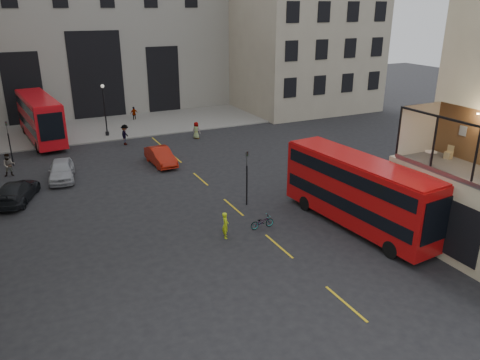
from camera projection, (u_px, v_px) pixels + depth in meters
name	position (u px, v px, depth m)	size (l,w,h in m)	color
ground	(380.00, 293.00, 22.04)	(140.00, 140.00, 0.00)	black
gateway	(85.00, 34.00, 57.08)	(35.00, 10.60, 18.00)	gray
building_right	(295.00, 24.00, 60.23)	(16.60, 18.60, 20.00)	#A79D86
pavement_far	(100.00, 127.00, 51.54)	(40.00, 12.00, 0.12)	slate
traffic_light_near	(247.00, 171.00, 30.88)	(0.16, 0.20, 3.80)	black
traffic_light_far	(9.00, 138.00, 38.61)	(0.16, 0.20, 3.80)	black
street_lamp_b	(105.00, 114.00, 47.36)	(0.36, 0.36, 5.33)	black
bus_near	(358.00, 190.00, 27.81)	(3.43, 10.96, 4.30)	#A60B0C
bus_far	(40.00, 116.00, 45.73)	(3.66, 11.36, 4.45)	red
car_a	(62.00, 170.00, 36.02)	(1.81, 4.50, 1.53)	#A3A5AC
car_b	(161.00, 156.00, 39.46)	(1.54, 4.42, 1.46)	#A01809
car_c	(16.00, 191.00, 32.05)	(2.02, 4.98, 1.44)	black
bicycle	(262.00, 222.00, 28.29)	(0.53, 1.53, 0.80)	gray
cyclist	(225.00, 225.00, 27.00)	(0.58, 0.38, 1.59)	#BADB17
pedestrian_a	(9.00, 165.00, 36.70)	(0.90, 0.70, 1.86)	gray
pedestrian_b	(125.00, 135.00, 45.01)	(1.28, 0.73, 1.98)	gray
pedestrian_c	(134.00, 114.00, 54.61)	(0.94, 0.39, 1.61)	gray
pedestrian_d	(196.00, 130.00, 47.15)	(0.83, 0.54, 1.70)	gray
cafe_table_far	(431.00, 156.00, 25.12)	(0.61, 0.61, 0.76)	silver
cafe_chair_d	(448.00, 155.00, 26.24)	(0.45, 0.45, 0.75)	tan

